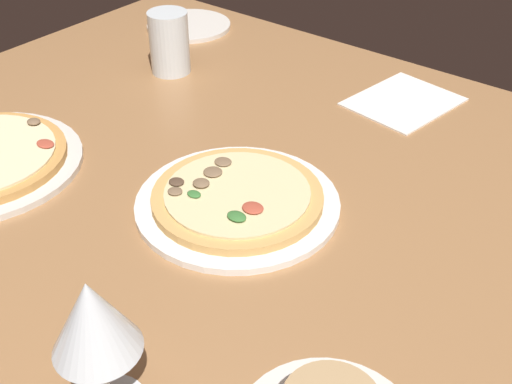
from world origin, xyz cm
name	(u,v)px	position (x,y,z in cm)	size (l,w,h in cm)	color
dining_table	(274,225)	(0.00, 0.00, 2.00)	(150.00, 110.00, 4.00)	#996B42
pizza_main	(237,200)	(4.96, 1.94, 5.17)	(28.07, 28.07, 3.32)	white
wine_glass_far	(93,322)	(-6.01, 34.77, 15.85)	(8.22, 8.22, 16.42)	silver
water_glass	(170,47)	(42.09, -23.52, 8.91)	(7.39, 7.39, 11.52)	silver
side_plate	(189,26)	(54.30, -41.53, 4.45)	(17.98, 17.98, 0.90)	silver
paper_menu	(403,102)	(1.44, -39.37, 4.15)	(14.65, 18.11, 0.30)	white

